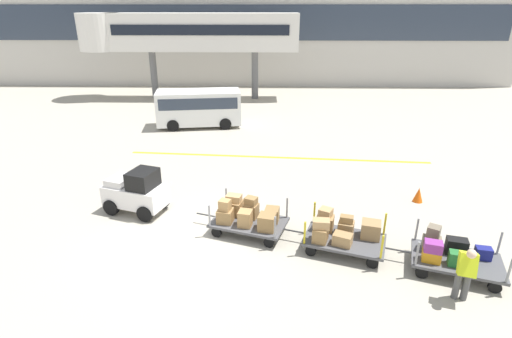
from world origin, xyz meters
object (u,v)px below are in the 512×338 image
Objects in this scene: baggage_cart_middle at (342,232)px; safety_cone_near at (418,195)px; baggage_handler at (466,271)px; baggage_cart_lead at (247,216)px; shuttle_van at (199,106)px; baggage_cart_tail at (452,254)px; baggage_tug at (136,192)px.

baggage_cart_middle is 5.59× the size of safety_cone_near.
baggage_handler is at bearing -99.03° from safety_cone_near.
baggage_cart_lead is 12.38m from shuttle_van.
baggage_cart_lead is at bearing -74.40° from shuttle_van.
baggage_cart_tail reaches higher than safety_cone_near.
baggage_tug reaches higher than baggage_handler.
baggage_cart_tail is 16.43m from shuttle_van.
shuttle_van is at bearing 86.91° from baggage_tug.
baggage_handler reaches higher than safety_cone_near.
baggage_cart_tail is (9.49, -3.20, -0.24)m from baggage_tug.
baggage_handler is at bearing -41.18° from baggage_cart_middle.
baggage_tug is 10.61m from shuttle_van.
baggage_cart_lead is 5.90m from baggage_cart_tail.
baggage_cart_tail is at bearing -18.53° from baggage_cart_lead.
baggage_tug is 0.76× the size of baggage_cart_lead.
shuttle_van is (-8.92, 13.78, 0.72)m from baggage_cart_tail.
baggage_handler is (2.52, -2.21, 0.31)m from baggage_cart_middle.
baggage_handler reaches higher than baggage_cart_lead.
shuttle_van is at bearing 122.91° from baggage_cart_tail.
baggage_handler is at bearing -25.55° from baggage_tug.
baggage_handler is (5.34, -3.10, 0.29)m from baggage_cart_lead.
shuttle_van is 13.58m from safety_cone_near.
baggage_cart_lead is at bearing -159.92° from safety_cone_near.
baggage_cart_middle is 14.21m from shuttle_van.
baggage_cart_tail is at bearing -19.56° from baggage_cart_middle.
baggage_cart_middle is 3.37m from baggage_handler.
baggage_cart_tail is at bearing 78.34° from baggage_handler.
baggage_cart_lead is at bearing 161.47° from baggage_cart_tail.
shuttle_van is (-6.15, 12.80, 0.68)m from baggage_cart_middle.
baggage_handler is at bearing -59.98° from shuttle_van.
baggage_tug reaches higher than baggage_cart_lead.
baggage_cart_lead is (3.90, -1.32, -0.17)m from baggage_tug.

